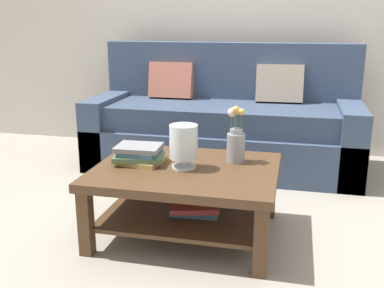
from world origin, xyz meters
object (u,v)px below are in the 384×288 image
book_stack_main (139,154)px  couch (224,125)px  glass_hurricane_vase (184,143)px  flower_pitcher (236,141)px  coffee_table (187,186)px

book_stack_main → couch: bearing=78.3°
book_stack_main → glass_hurricane_vase: 0.30m
flower_pitcher → glass_hurricane_vase: bearing=-145.6°
book_stack_main → glass_hurricane_vase: bearing=-6.4°
couch → coffee_table: (0.01, -1.40, -0.06)m
couch → glass_hurricane_vase: 1.43m
book_stack_main → glass_hurricane_vase: size_ratio=1.21×
couch → flower_pitcher: (0.27, -1.23, 0.19)m
book_stack_main → glass_hurricane_vase: glass_hurricane_vase is taller
glass_hurricane_vase → coffee_table: bearing=50.8°
book_stack_main → flower_pitcher: size_ratio=0.89×
coffee_table → flower_pitcher: 0.40m
flower_pitcher → coffee_table: bearing=-146.7°
couch → glass_hurricane_vase: bearing=-90.2°
coffee_table → glass_hurricane_vase: size_ratio=4.13×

